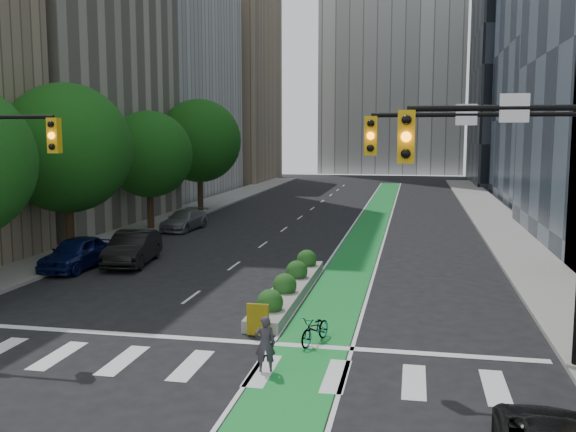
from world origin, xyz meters
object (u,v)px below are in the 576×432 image
at_px(parked_car_left_near, 77,253).
at_px(parked_car_left_far, 184,220).
at_px(bicycle, 315,329).
at_px(parked_car_left_mid, 133,248).
at_px(cyclist, 265,344).
at_px(median_planter, 290,286).

bearing_deg(parked_car_left_near, parked_car_left_far, 88.76).
height_order(bicycle, parked_car_left_mid, parked_car_left_mid).
xyz_separation_m(cyclist, parked_car_left_mid, (-9.50, 12.47, 0.03)).
height_order(median_planter, parked_car_left_near, parked_car_left_near).
bearing_deg(parked_car_left_mid, cyclist, -60.68).
relative_size(bicycle, cyclist, 1.10).
relative_size(median_planter, parked_car_left_near, 2.28).
distance_m(bicycle, cyclist, 2.76).
distance_m(cyclist, parked_car_left_mid, 15.68).
bearing_deg(cyclist, bicycle, -125.00).
xyz_separation_m(parked_car_left_near, parked_car_left_far, (0.62, 12.61, -0.11)).
height_order(bicycle, parked_car_left_far, parked_car_left_far).
xyz_separation_m(cyclist, parked_car_left_near, (-11.59, 10.93, 0.00)).
distance_m(parked_car_left_near, parked_car_left_far, 12.63).
bearing_deg(cyclist, median_planter, -98.24).
bearing_deg(parked_car_left_near, median_planter, -13.39).
height_order(parked_car_left_near, parked_car_left_far, parked_car_left_near).
relative_size(cyclist, parked_car_left_near, 0.34).
distance_m(bicycle, parked_car_left_mid, 14.41).
distance_m(bicycle, parked_car_left_far, 24.13).
bearing_deg(parked_car_left_near, parked_car_left_mid, 37.92).
xyz_separation_m(cyclist, parked_car_left_far, (-10.98, 23.54, -0.11)).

